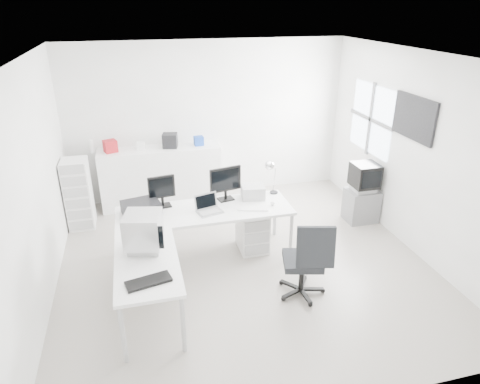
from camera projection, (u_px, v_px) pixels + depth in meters
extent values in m
cube|color=beige|center=(243.00, 262.00, 6.06)|extent=(5.00, 5.00, 0.01)
cube|color=white|center=(244.00, 56.00, 4.91)|extent=(5.00, 5.00, 0.01)
cube|color=white|center=(208.00, 121.00, 7.69)|extent=(5.00, 0.02, 2.80)
cube|color=white|center=(34.00, 189.00, 4.92)|extent=(0.02, 5.00, 2.80)
cube|color=white|center=(414.00, 154.00, 6.05)|extent=(0.02, 5.00, 2.80)
cube|color=white|center=(252.00, 230.00, 6.28)|extent=(0.40, 0.50, 0.60)
cube|color=black|center=(141.00, 208.00, 5.75)|extent=(0.55, 0.47, 0.17)
cube|color=white|center=(253.00, 209.00, 5.90)|extent=(0.44, 0.24, 0.02)
sphere|color=white|center=(273.00, 203.00, 6.00)|extent=(0.07, 0.07, 0.07)
cube|color=#A9A9A9|center=(253.00, 192.00, 6.22)|extent=(0.37, 0.33, 0.19)
cube|color=black|center=(149.00, 281.00, 4.37)|extent=(0.49, 0.28, 0.03)
cube|color=slate|center=(361.00, 205.00, 7.11)|extent=(0.50, 0.41, 0.54)
cube|color=white|center=(161.00, 176.00, 7.61)|extent=(2.09, 0.52, 1.05)
cube|color=maroon|center=(110.00, 146.00, 7.18)|extent=(0.25, 0.24, 0.20)
cube|color=white|center=(141.00, 146.00, 7.30)|extent=(0.15, 0.13, 0.13)
cube|color=black|center=(170.00, 141.00, 7.39)|extent=(0.29, 0.27, 0.25)
cube|color=#1840A8|center=(199.00, 141.00, 7.52)|extent=(0.17, 0.15, 0.16)
cylinder|color=white|center=(92.00, 146.00, 7.14)|extent=(0.07, 0.07, 0.22)
cube|color=white|center=(78.00, 194.00, 6.82)|extent=(0.39, 0.47, 1.13)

